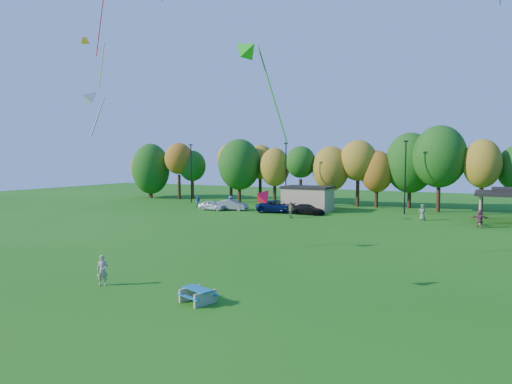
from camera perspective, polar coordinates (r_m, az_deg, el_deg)
The scene contains 19 objects.
ground at distance 22.59m, azimuth -4.20°, elevation -13.64°, with size 160.00×160.00×0.00m, color #19600F.
tree_line at distance 65.03m, azimuth 16.30°, elevation 3.19°, with size 93.57×10.55×11.15m.
lamp_posts at distance 59.11m, azimuth 18.15°, elevation 2.07°, with size 64.50×0.25×9.09m.
utility_building at distance 60.44m, azimuth 6.47°, elevation -0.80°, with size 6.30×4.30×3.25m.
picnic_table at distance 22.62m, azimuth -7.31°, elevation -12.56°, with size 1.94×1.76×0.70m.
kite_flyer at distance 26.52m, azimuth -18.65°, elevation -9.27°, with size 0.61×0.40×1.67m, color tan.
car_a at distance 61.12m, azimuth -5.50°, elevation -1.67°, with size 1.53×3.80×1.29m, color silver.
car_b at distance 60.84m, azimuth -3.03°, elevation -1.62°, with size 1.50×4.30×1.42m, color gray.
car_c at distance 58.19m, azimuth 2.75°, elevation -1.84°, with size 2.52×5.47×1.52m, color #0A1641.
car_d at distance 56.53m, azimuth 6.46°, elevation -2.17°, with size 1.78×4.38×1.27m, color black.
far_person_0 at distance 53.13m, azimuth 4.37°, elevation -2.24°, with size 1.09×0.45×1.86m, color #818551.
far_person_1 at distance 54.16m, azimuth 20.09°, elevation -2.39°, with size 0.89×0.58×1.82m, color #607E56.
far_person_2 at distance 61.60m, azimuth -3.19°, elevation -1.35°, with size 1.20×0.69×1.85m, color #4D53AA.
far_person_3 at distance 64.72m, azimuth -7.24°, elevation -1.20°, with size 0.79×0.62×1.63m, color #456598.
far_person_5 at distance 50.64m, azimuth 26.18°, elevation -3.00°, with size 1.72×0.55×1.85m, color #8F3B55.
kite_1 at distance 32.86m, azimuth -1.58°, elevation 17.40°, with size 4.44×1.91×7.49m.
kite_6 at distance 34.52m, azimuth -19.78°, elevation 11.12°, with size 1.55×2.21×3.48m.
kite_7 at distance 50.05m, azimuth -20.41°, elevation 17.29°, with size 1.78×3.02×5.29m.
kite_14 at distance 23.29m, azimuth 1.10°, elevation -0.37°, with size 1.18×1.34×1.12m.
Camera 1 is at (11.20, -18.35, 6.94)m, focal length 32.00 mm.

